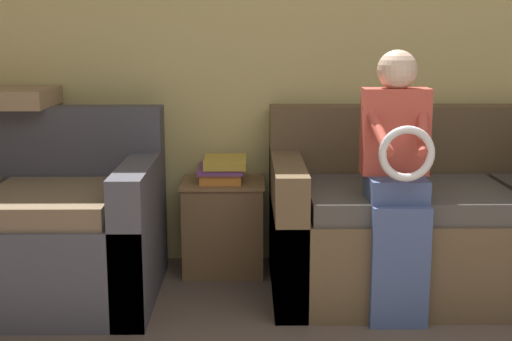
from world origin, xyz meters
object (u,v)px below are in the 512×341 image
object	(u,v)px
couch_main	(449,225)
side_shelf	(223,225)
book_stack	(223,169)
child_left_seated	(396,173)
throw_pillow	(8,97)

from	to	relation	value
couch_main	side_shelf	size ratio (longest dim) A/B	3.62
book_stack	couch_main	bearing A→B (deg)	-12.77
couch_main	book_stack	distance (m)	1.28
child_left_seated	side_shelf	distance (m)	1.17
throw_pillow	book_stack	bearing A→B (deg)	1.60
child_left_seated	throw_pillow	bearing A→B (deg)	162.03
book_stack	throw_pillow	bearing A→B (deg)	-178.40
couch_main	throw_pillow	distance (m)	2.50
couch_main	child_left_seated	world-z (taller)	child_left_seated
book_stack	throw_pillow	xyz separation A→B (m)	(-1.17, -0.03, 0.41)
side_shelf	book_stack	bearing A→B (deg)	134.34
book_stack	throw_pillow	distance (m)	1.24
child_left_seated	throw_pillow	size ratio (longest dim) A/B	2.70
child_left_seated	side_shelf	size ratio (longest dim) A/B	2.43
book_stack	child_left_seated	bearing A→B (deg)	-39.16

